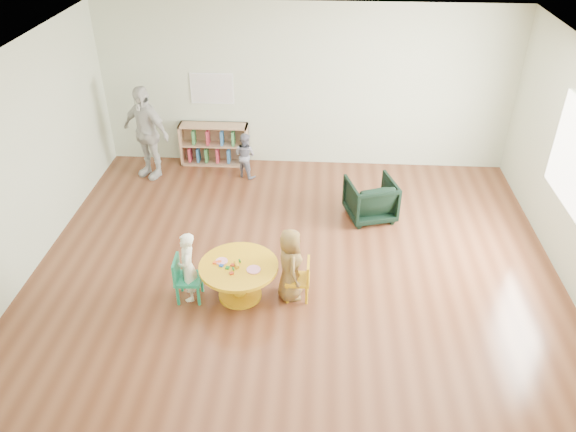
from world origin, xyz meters
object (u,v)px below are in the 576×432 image
(child_right, at_px, (290,265))
(toddler, at_px, (245,155))
(kid_chair_right, at_px, (301,278))
(bookshelf, at_px, (214,144))
(activity_table, at_px, (239,275))
(armchair, at_px, (371,199))
(kid_chair_left, at_px, (185,277))
(child_left, at_px, (188,267))
(adult_caretaker, at_px, (146,132))

(child_right, relative_size, toddler, 1.23)
(kid_chair_right, height_order, toddler, toddler)
(bookshelf, height_order, child_right, child_right)
(activity_table, bearing_deg, armchair, 48.59)
(kid_chair_left, xyz_separation_m, bookshelf, (-0.29, 3.70, 0.04))
(child_left, height_order, toddler, child_left)
(kid_chair_left, relative_size, bookshelf, 0.50)
(kid_chair_right, xyz_separation_m, toddler, (-1.09, 3.12, 0.10))
(activity_table, bearing_deg, bookshelf, 104.69)
(child_left, bearing_deg, adult_caretaker, -165.63)
(child_right, bearing_deg, armchair, -42.60)
(kid_chair_left, xyz_separation_m, adult_caretaker, (-1.32, 3.17, 0.48))
(activity_table, distance_m, child_left, 0.63)
(child_right, relative_size, adult_caretaker, 0.61)
(child_left, xyz_separation_m, child_right, (1.25, 0.10, 0.02))
(activity_table, distance_m, kid_chair_right, 0.77)
(kid_chair_left, xyz_separation_m, kid_chair_right, (1.42, 0.11, -0.02))
(kid_chair_left, bearing_deg, kid_chair_right, 91.78)
(kid_chair_left, xyz_separation_m, child_left, (0.05, 0.02, 0.15))
(kid_chair_left, distance_m, child_left, 0.16)
(armchair, bearing_deg, toddler, -46.28)
(child_right, bearing_deg, toddler, 4.45)
(child_right, distance_m, adult_caretaker, 4.03)
(kid_chair_right, bearing_deg, toddler, 19.58)
(kid_chair_left, height_order, child_right, child_right)
(child_left, height_order, adult_caretaker, adult_caretaker)
(activity_table, relative_size, kid_chair_left, 1.62)
(bookshelf, bearing_deg, child_left, -84.82)
(kid_chair_right, height_order, child_right, child_right)
(kid_chair_left, bearing_deg, bookshelf, -178.00)
(child_right, distance_m, toddler, 3.25)
(bookshelf, height_order, child_left, child_left)
(kid_chair_left, distance_m, kid_chair_right, 1.43)
(activity_table, distance_m, child_right, 0.65)
(toddler, bearing_deg, child_right, 136.57)
(child_left, bearing_deg, toddler, 165.89)
(activity_table, height_order, child_left, child_left)
(kid_chair_right, relative_size, adult_caretaker, 0.35)
(activity_table, xyz_separation_m, adult_caretaker, (-1.98, 3.10, 0.47))
(kid_chair_right, height_order, child_left, child_left)
(kid_chair_left, relative_size, child_right, 0.61)
(kid_chair_left, height_order, armchair, armchair)
(bookshelf, xyz_separation_m, adult_caretaker, (-1.03, -0.52, 0.44))
(kid_chair_left, relative_size, toddler, 0.75)
(kid_chair_right, bearing_deg, child_right, 83.97)
(kid_chair_left, height_order, child_left, child_left)
(child_right, height_order, adult_caretaker, adult_caretaker)
(armchair, bearing_deg, child_left, 24.32)
(child_right, bearing_deg, activity_table, 81.28)
(armchair, distance_m, toddler, 2.38)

